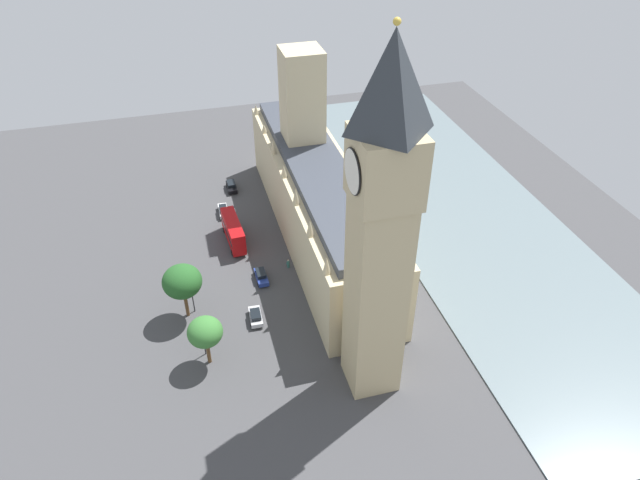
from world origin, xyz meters
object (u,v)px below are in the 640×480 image
(street_lamp_under_trees, at_px, (203,335))
(plane_tree_opposite_hall, at_px, (182,282))
(pedestrian_near_tower, at_px, (288,264))
(car_white_trailing, at_px, (223,210))
(clock_tower, at_px, (381,231))
(car_blue_kerbside, at_px, (261,276))
(parliament_building, at_px, (316,194))
(plane_tree_midblock, at_px, (205,332))
(car_silver_far_end, at_px, (256,316))
(street_lamp_by_river_gate, at_px, (191,291))
(car_black_leading, at_px, (231,186))
(double_decker_bus_corner, at_px, (233,231))

(street_lamp_under_trees, bearing_deg, plane_tree_opposite_hall, -78.80)
(pedestrian_near_tower, relative_size, plane_tree_opposite_hall, 0.17)
(plane_tree_opposite_hall, distance_m, street_lamp_under_trees, 9.74)
(pedestrian_near_tower, height_order, plane_tree_opposite_hall, plane_tree_opposite_hall)
(car_white_trailing, relative_size, plane_tree_opposite_hall, 0.50)
(clock_tower, distance_m, car_blue_kerbside, 36.99)
(parliament_building, xyz_separation_m, plane_tree_midblock, (23.59, 27.41, -2.55))
(plane_tree_opposite_hall, bearing_deg, car_white_trailing, -108.83)
(car_white_trailing, height_order, car_silver_far_end, same)
(parliament_building, height_order, street_lamp_under_trees, parliament_building)
(parliament_building, distance_m, clock_tower, 40.24)
(car_white_trailing, bearing_deg, pedestrian_near_tower, -64.94)
(plane_tree_opposite_hall, xyz_separation_m, street_lamp_under_trees, (-1.80, 9.09, -3.00))
(pedestrian_near_tower, bearing_deg, car_blue_kerbside, 139.41)
(car_blue_kerbside, height_order, street_lamp_by_river_gate, street_lamp_by_river_gate)
(car_black_leading, distance_m, car_blue_kerbside, 31.10)
(plane_tree_midblock, bearing_deg, car_silver_far_end, -140.36)
(car_white_trailing, relative_size, double_decker_bus_corner, 0.45)
(car_black_leading, height_order, street_lamp_under_trees, street_lamp_under_trees)
(clock_tower, xyz_separation_m, car_black_leading, (11.53, -56.23, -24.85))
(street_lamp_under_trees, bearing_deg, pedestrian_near_tower, -134.56)
(double_decker_bus_corner, bearing_deg, car_blue_kerbside, 99.65)
(clock_tower, xyz_separation_m, street_lamp_under_trees, (22.07, -10.65, -21.69))
(car_black_leading, bearing_deg, plane_tree_opposite_hall, 71.37)
(pedestrian_near_tower, bearing_deg, parliament_building, -13.24)
(double_decker_bus_corner, relative_size, car_blue_kerbside, 2.30)
(clock_tower, xyz_separation_m, car_silver_far_end, (13.59, -15.65, -24.85))
(car_black_leading, height_order, plane_tree_midblock, plane_tree_midblock)
(pedestrian_near_tower, xyz_separation_m, street_lamp_under_trees, (16.43, 16.69, 3.30))
(double_decker_bus_corner, xyz_separation_m, plane_tree_opposite_hall, (10.09, 17.53, 4.41))
(car_white_trailing, distance_m, car_silver_far_end, 31.62)
(car_blue_kerbside, distance_m, car_silver_far_end, 9.86)
(car_white_trailing, relative_size, pedestrian_near_tower, 2.88)
(clock_tower, height_order, car_blue_kerbside, clock_tower)
(parliament_building, bearing_deg, plane_tree_opposite_hall, 32.82)
(clock_tower, bearing_deg, plane_tree_midblock, -22.51)
(pedestrian_near_tower, distance_m, street_lamp_under_trees, 23.65)
(double_decker_bus_corner, relative_size, street_lamp_under_trees, 1.86)
(parliament_building, relative_size, street_lamp_by_river_gate, 9.59)
(parliament_building, distance_m, car_blue_kerbside, 18.75)
(car_black_leading, height_order, car_white_trailing, same)
(clock_tower, xyz_separation_m, double_decker_bus_corner, (13.78, -37.27, -23.10))
(car_silver_far_end, height_order, pedestrian_near_tower, car_silver_far_end)
(parliament_building, height_order, car_black_leading, parliament_building)
(street_lamp_by_river_gate, bearing_deg, car_blue_kerbside, -158.11)
(car_silver_far_end, xyz_separation_m, street_lamp_under_trees, (8.48, 5.00, 3.16))
(car_blue_kerbside, xyz_separation_m, street_lamp_under_trees, (11.16, 14.49, 3.16))
(street_lamp_under_trees, bearing_deg, car_blue_kerbside, -127.62)
(plane_tree_opposite_hall, bearing_deg, clock_tower, 140.41)
(clock_tower, height_order, street_lamp_under_trees, clock_tower)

